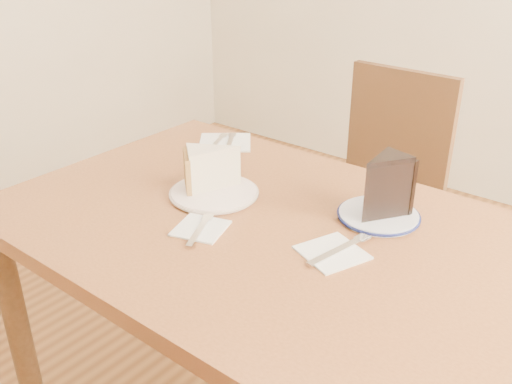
{
  "coord_description": "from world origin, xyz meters",
  "views": [
    {
      "loc": [
        0.68,
        -0.87,
        1.36
      ],
      "look_at": [
        -0.04,
        0.03,
        0.8
      ],
      "focal_mm": 40.0,
      "sensor_mm": 36.0,
      "label": 1
    }
  ],
  "objects_px": {
    "table": "(262,259)",
    "plate_navy": "(378,215)",
    "plate_cream": "(214,193)",
    "chocolate_cake": "(381,190)",
    "chair_far": "(374,194)",
    "carrot_cake": "(215,169)"
  },
  "relations": [
    {
      "from": "plate_navy",
      "to": "carrot_cake",
      "type": "distance_m",
      "value": 0.4
    },
    {
      "from": "table",
      "to": "plate_cream",
      "type": "bearing_deg",
      "value": 170.23
    },
    {
      "from": "plate_navy",
      "to": "chocolate_cake",
      "type": "relative_size",
      "value": 1.39
    },
    {
      "from": "carrot_cake",
      "to": "chocolate_cake",
      "type": "relative_size",
      "value": 0.99
    },
    {
      "from": "chair_far",
      "to": "plate_navy",
      "type": "height_order",
      "value": "chair_far"
    },
    {
      "from": "table",
      "to": "carrot_cake",
      "type": "relative_size",
      "value": 9.58
    },
    {
      "from": "chocolate_cake",
      "to": "table",
      "type": "bearing_deg",
      "value": 53.85
    },
    {
      "from": "table",
      "to": "plate_navy",
      "type": "height_order",
      "value": "plate_navy"
    },
    {
      "from": "plate_cream",
      "to": "chocolate_cake",
      "type": "xyz_separation_m",
      "value": [
        0.37,
        0.14,
        0.07
      ]
    },
    {
      "from": "chocolate_cake",
      "to": "carrot_cake",
      "type": "bearing_deg",
      "value": 30.43
    },
    {
      "from": "table",
      "to": "chocolate_cake",
      "type": "distance_m",
      "value": 0.31
    },
    {
      "from": "plate_navy",
      "to": "chocolate_cake",
      "type": "xyz_separation_m",
      "value": [
        0.01,
        -0.01,
        0.07
      ]
    },
    {
      "from": "chair_far",
      "to": "plate_cream",
      "type": "relative_size",
      "value": 4.38
    },
    {
      "from": "plate_navy",
      "to": "chocolate_cake",
      "type": "height_order",
      "value": "chocolate_cake"
    },
    {
      "from": "chair_far",
      "to": "plate_cream",
      "type": "bearing_deg",
      "value": 85.48
    },
    {
      "from": "table",
      "to": "plate_cream",
      "type": "xyz_separation_m",
      "value": [
        -0.17,
        0.03,
        0.1
      ]
    },
    {
      "from": "table",
      "to": "chair_far",
      "type": "relative_size",
      "value": 1.33
    },
    {
      "from": "plate_cream",
      "to": "chocolate_cake",
      "type": "relative_size",
      "value": 1.63
    },
    {
      "from": "chair_far",
      "to": "chocolate_cake",
      "type": "distance_m",
      "value": 0.72
    },
    {
      "from": "plate_cream",
      "to": "plate_navy",
      "type": "height_order",
      "value": "same"
    },
    {
      "from": "plate_cream",
      "to": "plate_navy",
      "type": "bearing_deg",
      "value": 21.87
    },
    {
      "from": "table",
      "to": "plate_navy",
      "type": "xyz_separation_m",
      "value": [
        0.19,
        0.18,
        0.1
      ]
    }
  ]
}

